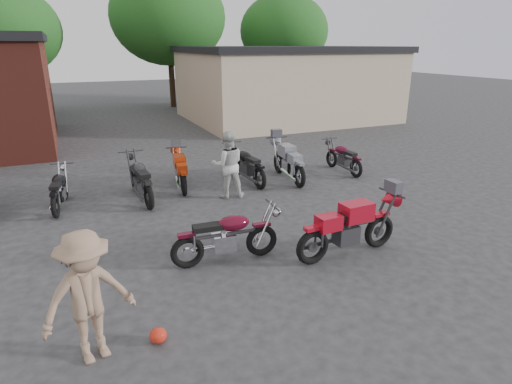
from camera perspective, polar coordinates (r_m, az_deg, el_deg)
name	(u,v)px	position (r m, az deg, el deg)	size (l,w,h in m)	color
ground	(248,281)	(7.57, -1.07, -11.76)	(90.00, 90.00, 0.00)	#2C2C2F
stucco_building	(285,86)	(23.80, 3.87, 13.95)	(10.00, 8.00, 3.50)	tan
tree_1	(6,48)	(28.10, -30.33, 16.29)	(5.92, 5.92, 7.40)	#124417
tree_2	(169,35)	(28.74, -11.50, 19.81)	(7.04, 7.04, 8.80)	#124417
tree_3	(284,45)	(31.52, 3.70, 18.94)	(6.08, 6.08, 7.60)	#124417
vintage_motorcycle	(227,233)	(7.95, -3.84, -5.50)	(1.98, 0.65, 1.15)	#510A1B
sportbike	(350,225)	(8.34, 12.42, -4.28)	(2.18, 0.72, 1.26)	#B50F21
helmet	(158,335)	(6.32, -12.92, -18.13)	(0.24, 0.24, 0.22)	red
person_light	(228,165)	(11.25, -3.77, 3.65)	(0.86, 0.67, 1.78)	beige
person_tan	(88,298)	(5.86, -21.50, -12.97)	(1.16, 0.67, 1.80)	#96755D
row_bike_2	(59,188)	(11.63, -24.80, 0.53)	(1.81, 0.60, 1.05)	black
row_bike_3	(140,177)	(11.49, -15.19, 1.94)	(2.14, 0.70, 1.24)	black
row_bike_4	(180,169)	(12.26, -10.06, 3.06)	(1.90, 0.63, 1.10)	#B5330F
row_bike_5	(246,163)	(12.55, -1.31, 3.88)	(2.01, 0.66, 1.17)	black
row_bike_6	(288,160)	(12.81, 4.32, 4.34)	(2.15, 0.71, 1.25)	gray
row_bike_7	(343,156)	(13.88, 11.54, 4.74)	(1.81, 0.60, 1.05)	#4B091F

